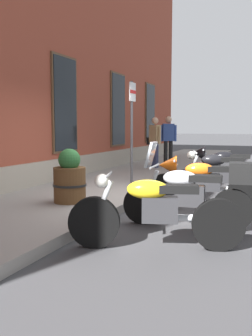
% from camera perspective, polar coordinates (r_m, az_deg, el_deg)
% --- Properties ---
extents(ground_plane, '(140.00, 140.00, 0.00)m').
position_cam_1_polar(ground_plane, '(7.59, 1.97, -5.40)').
color(ground_plane, '#38383A').
extents(sidewalk, '(30.90, 2.74, 0.16)m').
position_cam_1_polar(sidewalk, '(8.13, -7.18, -4.09)').
color(sidewalk, gray).
rests_on(sidewalk, ground_plane).
extents(motorcycle_yellow_naked, '(0.87, 2.14, 0.95)m').
position_cam_1_polar(motorcycle_yellow_naked, '(4.79, 4.20, -6.50)').
color(motorcycle_yellow_naked, black).
rests_on(motorcycle_yellow_naked, ground_plane).
extents(motorcycle_silver_touring, '(0.62, 1.97, 1.30)m').
position_cam_1_polar(motorcycle_silver_touring, '(5.85, 10.13, -3.60)').
color(motorcycle_silver_touring, black).
rests_on(motorcycle_silver_touring, ground_plane).
extents(motorcycle_orange_sport, '(0.76, 2.10, 1.00)m').
position_cam_1_polar(motorcycle_orange_sport, '(7.16, 11.06, -1.78)').
color(motorcycle_orange_sport, black).
rests_on(motorcycle_orange_sport, ground_plane).
extents(motorcycle_black_naked, '(0.79, 1.90, 1.00)m').
position_cam_1_polar(motorcycle_black_naked, '(8.46, 13.42, -1.00)').
color(motorcycle_black_naked, black).
rests_on(motorcycle_black_naked, ground_plane).
extents(motorcycle_black_sport, '(0.64, 2.14, 1.04)m').
position_cam_1_polar(motorcycle_black_sport, '(9.75, 14.43, 0.38)').
color(motorcycle_black_sport, black).
rests_on(motorcycle_black_sport, ground_plane).
extents(pedestrian_tan_coat, '(0.44, 0.59, 1.67)m').
position_cam_1_polar(pedestrian_tan_coat, '(12.73, 4.32, 4.27)').
color(pedestrian_tan_coat, '#2D3351').
rests_on(pedestrian_tan_coat, sidewalk).
extents(pedestrian_blue_top, '(0.36, 0.54, 1.73)m').
position_cam_1_polar(pedestrian_blue_top, '(13.59, 6.34, 4.54)').
color(pedestrian_blue_top, black).
rests_on(pedestrian_blue_top, sidewalk).
extents(parking_sign, '(0.36, 0.07, 2.44)m').
position_cam_1_polar(parking_sign, '(9.18, 0.90, 7.49)').
color(parking_sign, '#4C4C51').
rests_on(parking_sign, sidewalk).
extents(barrel_planter, '(0.61, 0.61, 0.98)m').
position_cam_1_polar(barrel_planter, '(6.99, -8.42, -1.69)').
color(barrel_planter, brown).
rests_on(barrel_planter, sidewalk).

